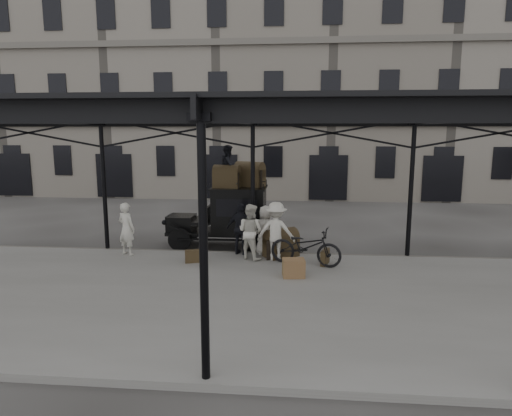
{
  "coord_description": "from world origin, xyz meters",
  "views": [
    {
      "loc": [
        1.45,
        -12.6,
        4.18
      ],
      "look_at": [
        0.14,
        1.6,
        1.7
      ],
      "focal_mm": 32.0,
      "sensor_mm": 36.0,
      "label": 1
    }
  ],
  "objects": [
    {
      "name": "ground",
      "position": [
        0.0,
        0.0,
        0.0
      ],
      "size": [
        120.0,
        120.0,
        0.0
      ],
      "primitive_type": "plane",
      "color": "#383533",
      "rests_on": "ground"
    },
    {
      "name": "platform",
      "position": [
        0.0,
        -2.0,
        0.07
      ],
      "size": [
        28.0,
        8.0,
        0.15
      ],
      "primitive_type": "cube",
      "color": "slate",
      "rests_on": "ground"
    },
    {
      "name": "canopy",
      "position": [
        0.0,
        -1.72,
        4.6
      ],
      "size": [
        22.5,
        9.0,
        4.74
      ],
      "color": "black",
      "rests_on": "ground"
    },
    {
      "name": "building_frontage",
      "position": [
        0.0,
        18.0,
        7.0
      ],
      "size": [
        64.0,
        8.0,
        14.0
      ],
      "primitive_type": "cube",
      "color": "slate",
      "rests_on": "ground"
    },
    {
      "name": "taxi",
      "position": [
        -0.91,
        3.12,
        1.2
      ],
      "size": [
        3.65,
        1.55,
        2.18
      ],
      "color": "black",
      "rests_on": "ground"
    },
    {
      "name": "porter_left",
      "position": [
        -4.02,
        1.29,
        1.01
      ],
      "size": [
        0.74,
        0.63,
        1.71
      ],
      "primitive_type": "imported",
      "rotation": [
        0.0,
        0.0,
        2.73
      ],
      "color": "beige",
      "rests_on": "platform"
    },
    {
      "name": "porter_midleft",
      "position": [
        0.0,
        1.2,
        1.02
      ],
      "size": [
        1.06,
        1.0,
        1.74
      ],
      "primitive_type": "imported",
      "rotation": [
        0.0,
        0.0,
        2.62
      ],
      "color": "silver",
      "rests_on": "platform"
    },
    {
      "name": "porter_centre",
      "position": [
        0.43,
        1.78,
        0.95
      ],
      "size": [
        0.82,
        0.56,
        1.6
      ],
      "primitive_type": "imported",
      "rotation": [
        0.0,
        0.0,
        3.21
      ],
      "color": "beige",
      "rests_on": "platform"
    },
    {
      "name": "porter_official",
      "position": [
        -0.36,
        1.69,
        0.99
      ],
      "size": [
        1.06,
        0.66,
        1.68
      ],
      "primitive_type": "imported",
      "rotation": [
        0.0,
        0.0,
        2.87
      ],
      "color": "black",
      "rests_on": "platform"
    },
    {
      "name": "porter_right",
      "position": [
        0.8,
        1.14,
        1.06
      ],
      "size": [
        1.23,
        0.77,
        1.82
      ],
      "primitive_type": "imported",
      "rotation": [
        0.0,
        0.0,
        3.06
      ],
      "color": "beige",
      "rests_on": "platform"
    },
    {
      "name": "bicycle",
      "position": [
        1.72,
        0.69,
        0.72
      ],
      "size": [
        2.29,
        1.33,
        1.14
      ],
      "primitive_type": "imported",
      "rotation": [
        0.0,
        0.0,
        1.29
      ],
      "color": "black",
      "rests_on": "platform"
    },
    {
      "name": "porter_roof",
      "position": [
        -0.94,
        3.03,
        2.91
      ],
      "size": [
        0.55,
        0.71,
        1.45
      ],
      "primitive_type": "imported",
      "rotation": [
        0.0,
        0.0,
        1.57
      ],
      "color": "black",
      "rests_on": "taxi"
    },
    {
      "name": "steamer_trunk_roof_near",
      "position": [
        -0.99,
        2.88,
        2.51
      ],
      "size": [
        0.95,
        0.64,
        0.65
      ],
      "primitive_type": null,
      "rotation": [
        0.0,
        0.0,
        -0.11
      ],
      "color": "#40311E",
      "rests_on": "taxi"
    },
    {
      "name": "steamer_trunk_roof_far",
      "position": [
        -0.24,
        3.33,
        2.54
      ],
      "size": [
        1.14,
        0.93,
        0.72
      ],
      "primitive_type": null,
      "rotation": [
        0.0,
        0.0,
        -0.38
      ],
      "color": "#40311E",
      "rests_on": "taxi"
    },
    {
      "name": "steamer_trunk_platform",
      "position": [
        0.95,
        1.56,
        0.53
      ],
      "size": [
        1.2,
        1.12,
        0.75
      ],
      "primitive_type": null,
      "rotation": [
        0.0,
        0.0,
        0.64
      ],
      "color": "#40311E",
      "rests_on": "platform"
    },
    {
      "name": "wicker_hamper",
      "position": [
        1.37,
        -0.48,
        0.4
      ],
      "size": [
        0.65,
        0.52,
        0.5
      ],
      "primitive_type": "cube",
      "rotation": [
        0.0,
        0.0,
        0.13
      ],
      "color": "brown",
      "rests_on": "platform"
    },
    {
      "name": "suitcase_upright",
      "position": [
        2.3,
        0.79,
        0.38
      ],
      "size": [
        0.32,
        0.62,
        0.45
      ],
      "primitive_type": "cube",
      "rotation": [
        0.0,
        0.0,
        -0.29
      ],
      "color": "#40311E",
      "rests_on": "platform"
    },
    {
      "name": "suitcase_flat",
      "position": [
        -1.64,
        0.62,
        0.35
      ],
      "size": [
        0.62,
        0.33,
        0.4
      ],
      "primitive_type": "cube",
      "rotation": [
        0.0,
        0.0,
        0.31
      ],
      "color": "#40311E",
      "rests_on": "platform"
    }
  ]
}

